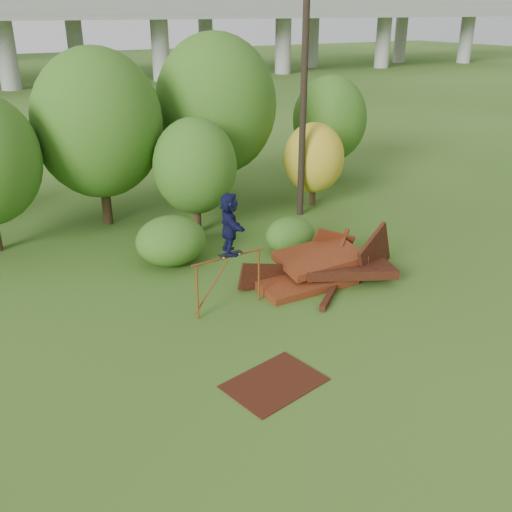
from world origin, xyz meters
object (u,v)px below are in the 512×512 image
skater (229,224)px  utility_pole (304,86)px  scrap_pile (324,267)px  flat_plate (274,383)px

skater → utility_pole: utility_pole is taller
skater → scrap_pile: bearing=-70.1°
skater → flat_plate: 4.83m
flat_plate → utility_pole: (7.43, 10.18, 5.51)m
scrap_pile → utility_pole: utility_pole is taller
flat_plate → utility_pole: 13.75m
scrap_pile → utility_pole: 8.36m
skater → flat_plate: skater is taller
scrap_pile → skater: size_ratio=3.18×
skater → flat_plate: bearing=-177.1°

